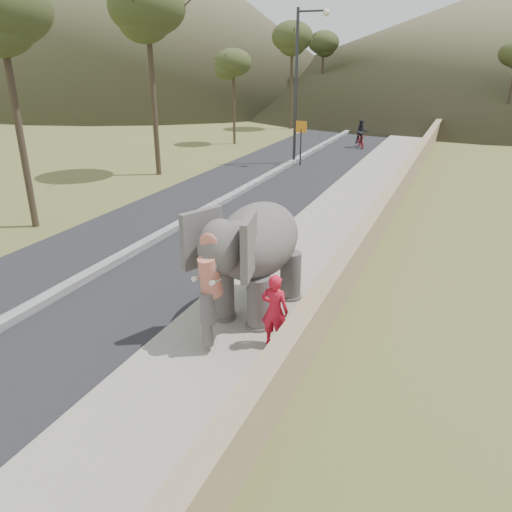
% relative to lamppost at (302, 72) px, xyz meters
% --- Properties ---
extents(ground, '(160.00, 160.00, 0.00)m').
position_rel_lamppost_xyz_m(ground, '(4.69, -19.00, -4.87)').
color(ground, olive).
rests_on(ground, ground).
extents(road, '(7.00, 120.00, 0.03)m').
position_rel_lamppost_xyz_m(road, '(-0.31, -9.00, -4.86)').
color(road, black).
rests_on(road, ground).
extents(median, '(0.35, 120.00, 0.22)m').
position_rel_lamppost_xyz_m(median, '(-0.31, -9.00, -4.76)').
color(median, black).
rests_on(median, ground).
extents(walkway, '(3.00, 120.00, 0.15)m').
position_rel_lamppost_xyz_m(walkway, '(4.69, -9.00, -4.80)').
color(walkway, '#9E9687').
rests_on(walkway, ground).
extents(parapet, '(0.30, 120.00, 1.10)m').
position_rel_lamppost_xyz_m(parapet, '(6.34, -9.00, -4.32)').
color(parapet, tan).
rests_on(parapet, ground).
extents(lamppost, '(1.76, 0.36, 8.00)m').
position_rel_lamppost_xyz_m(lamppost, '(0.00, 0.00, 0.00)').
color(lamppost, '#2A2A2F').
rests_on(lamppost, ground).
extents(signboard, '(0.60, 0.08, 2.40)m').
position_rel_lamppost_xyz_m(signboard, '(0.19, -0.39, -3.23)').
color(signboard, '#2D2D33').
rests_on(signboard, ground).
extents(hill_left, '(60.00, 60.00, 22.00)m').
position_rel_lamppost_xyz_m(hill_left, '(-33.31, 36.00, 6.13)').
color(hill_left, brown).
rests_on(hill_left, ground).
extents(hill_far, '(80.00, 80.00, 14.00)m').
position_rel_lamppost_xyz_m(hill_far, '(9.69, 51.00, 2.13)').
color(hill_far, brown).
rests_on(hill_far, ground).
extents(elephant_and_man, '(2.31, 3.79, 2.64)m').
position_rel_lamppost_xyz_m(elephant_and_man, '(4.71, -17.20, -3.41)').
color(elephant_and_man, '#66605C').
rests_on(elephant_and_man, ground).
extents(motorcyclist, '(1.16, 1.72, 1.82)m').
position_rel_lamppost_xyz_m(motorcyclist, '(2.08, 6.63, -4.16)').
color(motorcyclist, maroon).
rests_on(motorcyclist, ground).
extents(trees, '(48.58, 45.06, 9.34)m').
position_rel_lamppost_xyz_m(trees, '(4.94, 7.66, -0.91)').
color(trees, '#473828').
rests_on(trees, ground).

